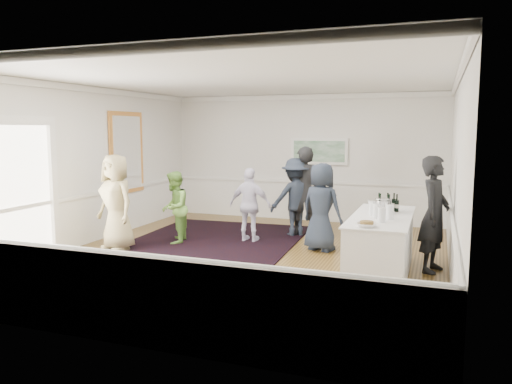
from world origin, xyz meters
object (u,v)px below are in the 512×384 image
(guest_lilac, at_px, (250,205))
(guest_dark_a, at_px, (295,197))
(guest_navy, at_px, (321,207))
(nut_bowl, at_px, (367,224))
(bartender, at_px, (434,214))
(ice_bucket, at_px, (383,206))
(guest_tan, at_px, (116,202))
(serving_table, at_px, (381,246))
(guest_green, at_px, (174,207))
(guest_dark_b, at_px, (304,191))

(guest_lilac, height_order, guest_dark_a, guest_dark_a)
(guest_navy, relative_size, nut_bowl, 5.97)
(nut_bowl, bearing_deg, guest_lilac, 136.71)
(bartender, distance_m, guest_navy, 2.19)
(bartender, relative_size, ice_bucket, 7.34)
(guest_navy, bearing_deg, guest_dark_a, -35.38)
(guest_navy, bearing_deg, guest_tan, 37.27)
(guest_lilac, height_order, ice_bucket, guest_lilac)
(serving_table, height_order, guest_navy, guest_navy)
(bartender, distance_m, ice_bucket, 0.87)
(serving_table, xyz_separation_m, guest_green, (-4.23, 0.92, 0.25))
(serving_table, xyz_separation_m, guest_dark_a, (-2.11, 2.47, 0.36))
(guest_tan, bearing_deg, guest_dark_a, 60.15)
(guest_green, bearing_deg, bartender, 69.39)
(guest_dark_a, distance_m, guest_navy, 1.41)
(guest_green, height_order, guest_lilac, guest_lilac)
(guest_lilac, xyz_separation_m, nut_bowl, (2.72, -2.56, 0.24))
(guest_dark_a, xyz_separation_m, guest_navy, (0.84, -1.13, -0.01))
(guest_dark_a, xyz_separation_m, nut_bowl, (2.01, -3.46, 0.16))
(guest_green, xyz_separation_m, guest_dark_a, (2.13, 1.55, 0.11))
(guest_green, height_order, nut_bowl, guest_green)
(bartender, bearing_deg, serving_table, 140.80)
(guest_dark_a, bearing_deg, guest_green, 0.24)
(guest_dark_b, height_order, guest_navy, guest_dark_b)
(guest_lilac, relative_size, ice_bucket, 5.93)
(guest_navy, height_order, ice_bucket, guest_navy)
(bartender, bearing_deg, ice_bucket, 127.70)
(ice_bucket, bearing_deg, guest_dark_a, 133.15)
(guest_dark_a, relative_size, guest_dark_b, 0.87)
(ice_bucket, bearing_deg, bartender, 23.40)
(bartender, bearing_deg, guest_lilac, 88.70)
(guest_lilac, height_order, nut_bowl, guest_lilac)
(guest_green, height_order, guest_dark_a, guest_dark_a)
(bartender, height_order, guest_dark_b, guest_dark_b)
(guest_lilac, bearing_deg, guest_navy, 172.54)
(guest_dark_a, height_order, guest_navy, guest_dark_a)
(guest_tan, bearing_deg, nut_bowl, 8.35)
(guest_dark_a, bearing_deg, guest_navy, 90.67)
(serving_table, bearing_deg, ice_bucket, 92.25)
(serving_table, height_order, guest_green, guest_green)
(guest_green, bearing_deg, guest_tan, -57.88)
(guest_navy, height_order, nut_bowl, guest_navy)
(serving_table, xyz_separation_m, guest_lilac, (-2.82, 1.58, 0.28))
(guest_green, xyz_separation_m, guest_lilac, (1.41, 0.66, 0.03))
(guest_green, relative_size, guest_lilac, 0.96)
(ice_bucket, distance_m, nut_bowl, 1.22)
(guest_dark_b, bearing_deg, guest_green, 16.49)
(bartender, xyz_separation_m, ice_bucket, (-0.79, -0.34, 0.14))
(serving_table, distance_m, guest_dark_a, 3.27)
(guest_dark_b, distance_m, guest_navy, 1.36)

